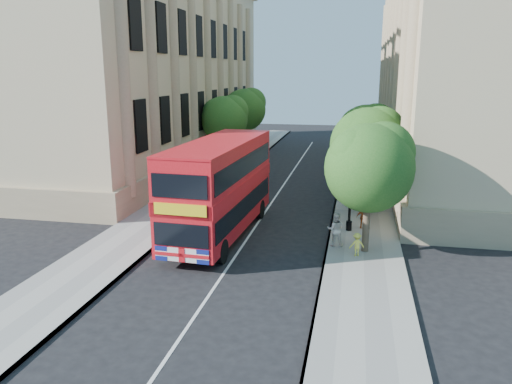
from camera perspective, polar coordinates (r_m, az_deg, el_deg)
The scene contains 17 objects.
ground at distance 21.72m, azimuth -3.28°, elevation -8.67°, with size 120.00×120.00×0.00m, color black.
pavement_right at distance 30.53m, azimuth 12.11°, elevation -2.21°, with size 3.50×80.00×0.12m, color gray.
pavement_left at distance 32.44m, azimuth -8.63°, elevation -1.12°, with size 3.50×80.00×0.12m, color gray.
building_right at distance 44.26m, azimuth 23.39°, elevation 13.54°, with size 12.00×38.00×18.00m, color #C5AE89.
building_left at distance 47.40m, azimuth -12.52°, elevation 14.25°, with size 12.00×38.00×18.00m, color #C5AE89.
tree_right_near at distance 22.81m, azimuth 12.95°, elevation 3.22°, with size 4.00×4.00×6.08m.
tree_right_mid at distance 28.71m, azimuth 12.74°, elevation 5.71°, with size 4.20×4.20×6.37m.
tree_right_far at distance 34.68m, azimuth 12.58°, elevation 6.82°, with size 4.00×4.00×6.15m.
tree_left_far at distance 43.09m, azimuth -3.59°, elevation 8.56°, with size 4.00×4.00×6.30m.
tree_left_back at distance 50.82m, azimuth -1.23°, elevation 9.65°, with size 4.20×4.20×6.65m.
lamp_post at distance 26.05m, azimuth 10.77°, elevation 0.70°, with size 0.32×0.32×5.16m.
double_decker_bus at distance 25.17m, azimuth -4.12°, elevation 0.77°, with size 3.24×10.48×4.79m.
box_van at distance 36.40m, azimuth -1.57°, elevation 2.80°, with size 2.10×5.01×2.85m.
police_constable at distance 22.56m, azimuth -5.02°, elevation -5.46°, with size 0.64×0.42×1.75m, color black.
woman_pedestrian at distance 24.03m, azimuth 9.06°, elevation -4.24°, with size 0.79×0.61×1.62m, color silver.
child_a at distance 26.98m, azimuth 12.18°, elevation -2.81°, with size 0.73×0.30×1.24m, color #D66025.
child_b at distance 22.99m, azimuth 11.46°, elevation -5.89°, with size 0.69×0.40×1.07m, color #E9E54F.
Camera 1 is at (5.21, -19.41, 8.23)m, focal length 35.00 mm.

